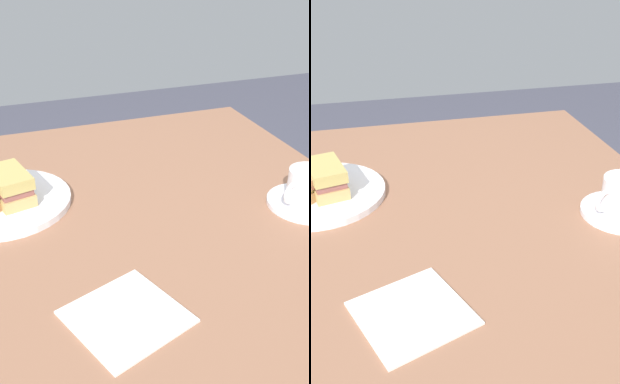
# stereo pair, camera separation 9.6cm
# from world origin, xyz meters

# --- Properties ---
(dining_table) EXTENTS (1.01, 0.88, 0.73)m
(dining_table) POSITION_xyz_m (0.00, 0.00, 0.60)
(dining_table) COLOR #936349
(dining_table) RESTS_ON ground_plane
(sandwich_plate) EXTENTS (0.27, 0.27, 0.01)m
(sandwich_plate) POSITION_xyz_m (0.12, 0.27, 0.74)
(sandwich_plate) COLOR white
(sandwich_plate) RESTS_ON dining_table
(sandwich_front) EXTENTS (0.12, 0.09, 0.06)m
(sandwich_front) POSITION_xyz_m (0.12, 0.26, 0.77)
(sandwich_front) COLOR tan
(sandwich_front) RESTS_ON sandwich_plate
(coffee_saucer) EXTENTS (0.15, 0.15, 0.01)m
(coffee_saucer) POSITION_xyz_m (-0.08, -0.30, 0.73)
(coffee_saucer) COLOR white
(coffee_saucer) RESTS_ON dining_table
(coffee_cup) EXTENTS (0.08, 0.11, 0.07)m
(coffee_cup) POSITION_xyz_m (-0.08, -0.30, 0.77)
(coffee_cup) COLOR white
(coffee_cup) RESTS_ON coffee_saucer
(napkin) EXTENTS (0.19, 0.19, 0.00)m
(napkin) POSITION_xyz_m (-0.27, 0.13, 0.73)
(napkin) COLOR white
(napkin) RESTS_ON dining_table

